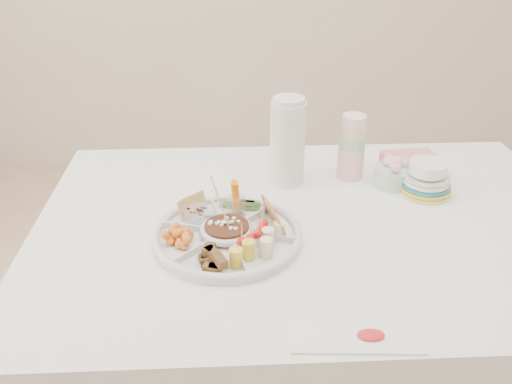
{
  "coord_description": "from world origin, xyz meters",
  "views": [
    {
      "loc": [
        -0.22,
        -1.25,
        1.55
      ],
      "look_at": [
        -0.15,
        0.02,
        0.84
      ],
      "focal_mm": 38.0,
      "sensor_mm": 36.0,
      "label": 1
    }
  ],
  "objects_px": {
    "dining_table": "(306,326)",
    "plate_stack": "(426,178)",
    "thermos": "(288,140)",
    "party_tray": "(227,233)"
  },
  "relations": [
    {
      "from": "party_tray",
      "to": "thermos",
      "type": "distance_m",
      "value": 0.39
    },
    {
      "from": "thermos",
      "to": "plate_stack",
      "type": "bearing_deg",
      "value": -13.12
    },
    {
      "from": "dining_table",
      "to": "thermos",
      "type": "height_order",
      "value": "thermos"
    },
    {
      "from": "dining_table",
      "to": "plate_stack",
      "type": "distance_m",
      "value": 0.58
    },
    {
      "from": "dining_table",
      "to": "party_tray",
      "type": "distance_m",
      "value": 0.47
    },
    {
      "from": "dining_table",
      "to": "thermos",
      "type": "relative_size",
      "value": 5.48
    },
    {
      "from": "dining_table",
      "to": "thermos",
      "type": "bearing_deg",
      "value": 101.36
    },
    {
      "from": "dining_table",
      "to": "plate_stack",
      "type": "xyz_separation_m",
      "value": [
        0.36,
        0.15,
        0.43
      ]
    },
    {
      "from": "party_tray",
      "to": "thermos",
      "type": "xyz_separation_m",
      "value": [
        0.19,
        0.32,
        0.12
      ]
    },
    {
      "from": "party_tray",
      "to": "plate_stack",
      "type": "bearing_deg",
      "value": 20.9
    }
  ]
}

